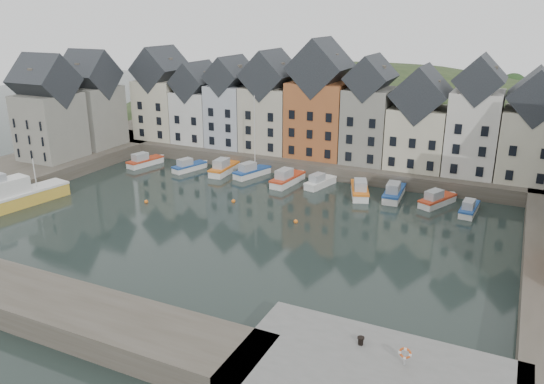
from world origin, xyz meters
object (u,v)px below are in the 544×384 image
Objects in this scene: boat_a at (144,161)px; boat_d at (251,171)px; life_ring_post at (405,353)px; mooring_bollard at (361,340)px; large_vessel at (20,195)px.

boat_d is (18.07, 2.18, 0.08)m from boat_a.
life_ring_post is (48.71, -35.48, 2.15)m from boat_a.
life_ring_post is (3.13, -0.95, 0.55)m from mooring_bollard.
large_vessel is at bearing -113.59° from boat_d.
large_vessel is (-20.59, -23.58, 0.59)m from boat_d.
boat_a is at bearing 92.40° from large_vessel.
large_vessel is at bearing 164.63° from life_ring_post.
boat_d is 21.63× the size of mooring_bollard.
boat_d reaches higher than large_vessel.
large_vessel is 20.78× the size of mooring_bollard.
mooring_bollard is (48.10, -13.13, 0.93)m from large_vessel.
mooring_bollard is 0.43× the size of life_ring_post.
large_vessel is at bearing 164.73° from mooring_bollard.
boat_a is 60.30m from life_ring_post.
boat_a is at bearing 142.85° from mooring_bollard.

